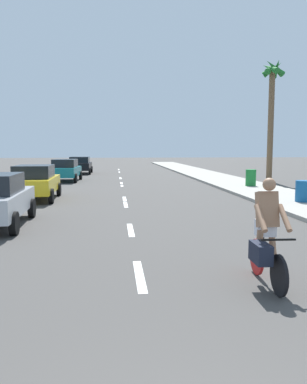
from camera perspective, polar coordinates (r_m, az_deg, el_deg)
name	(u,v)px	position (r m, az deg, el deg)	size (l,w,h in m)	color
ground_plane	(123,190)	(21.60, -4.53, 0.24)	(160.00, 160.00, 0.00)	#423F3D
sidewalk_strip	(239,185)	(24.81, 12.48, 1.07)	(3.60, 80.00, 0.14)	#9E998E
lane_stripe_1	(140,275)	(7.23, -2.06, -12.15)	(0.16, 1.80, 0.01)	white
lane_stripe_2	(131,230)	(11.10, -3.38, -5.57)	(0.16, 1.80, 0.01)	white
lane_stripe_3	(126,204)	(16.15, -4.12, -1.81)	(0.16, 1.80, 0.01)	white
lane_stripe_4	(125,199)	(17.80, -4.27, -1.05)	(0.16, 1.80, 0.01)	white
lane_stripe_5	(122,185)	(24.57, -4.67, 0.99)	(0.16, 1.80, 0.01)	white
lane_stripe_6	(121,183)	(25.91, -4.73, 1.27)	(0.16, 1.80, 0.01)	white
lane_stripe_7	(120,178)	(30.55, -4.88, 2.04)	(0.16, 1.80, 0.01)	white
lane_stripe_8	(119,172)	(38.52, -5.05, 2.93)	(0.16, 1.80, 0.01)	white
lane_stripe_9	(119,170)	(43.27, -5.13, 3.31)	(0.16, 1.80, 0.01)	white
cyclist	(266,237)	(6.80, 16.18, -6.36)	(0.62, 1.71, 1.82)	black
parked_car_yellow	(35,181)	(18.27, -17.00, 1.51)	(2.02, 4.19, 1.57)	gold
parked_car_teal	(66,170)	(28.17, -12.80, 3.24)	(2.04, 4.17, 1.57)	#14727A
parked_car_black	(80,165)	(36.57, -10.73, 3.98)	(2.10, 4.54, 1.57)	black
palm_tree_far	(272,95)	(28.53, 16.97, 13.53)	(1.61, 1.77, 8.39)	brown
trash_bin_near	(303,191)	(17.00, 21.10, 0.12)	(0.60, 0.60, 0.87)	#14518C
trash_bin_far	(251,178)	(23.39, 14.10, 2.06)	(0.60, 0.60, 0.96)	#19722D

